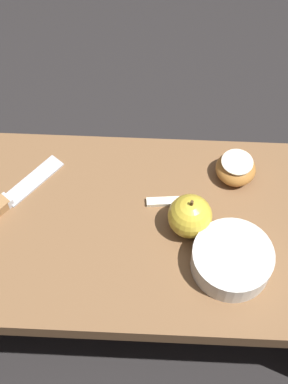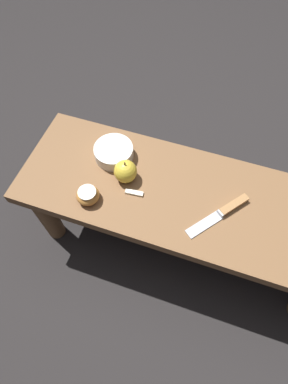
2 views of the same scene
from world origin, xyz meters
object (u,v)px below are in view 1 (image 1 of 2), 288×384
Objects in this scene: wooden_bench at (70,241)px; apple_cut at (236,168)px; apple_whole at (190,215)px; bowl at (232,260)px.

wooden_bench is 0.34m from apple_cut.
apple_whole is at bearing 0.42° from wooden_bench.
apple_whole reaches higher than wooden_bench.
bowl reaches higher than wooden_bench.
bowl is (0.07, -0.07, -0.02)m from apple_whole.
apple_cut is (0.09, 0.11, -0.02)m from apple_whole.
apple_whole reaches higher than apple_cut.
apple_cut and bowl have the same top height.
apple_cut reaches higher than wooden_bench.
wooden_bench is at bearing -179.58° from apple_whole.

